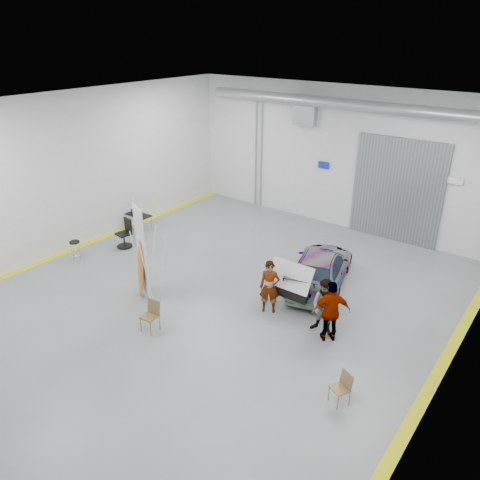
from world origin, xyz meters
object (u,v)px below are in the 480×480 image
Objects in this scene: sedan_car at (320,268)px; person_b at (325,307)px; person_c at (331,311)px; folding_chair_far at (339,394)px; folding_chair_near at (150,322)px; work_table at (138,214)px; person_a at (270,287)px; office_chair at (125,235)px; surfboard_display at (143,261)px; shop_stool at (76,251)px.

sedan_car is 2.83m from person_b.
person_c is 2.55m from folding_chair_far.
folding_chair_near is at bearing -147.16° from person_b.
work_table is at bearing -174.23° from folding_chair_far.
person_a reaches higher than office_chair.
folding_chair_far is at bearing 1.97° from folding_chair_near.
person_b is 1.49× the size of work_table.
surfboard_display is 3.55× the size of folding_chair_near.
sedan_car is 5.60m from folding_chair_far.
person_a is 3.68m from folding_chair_near.
surfboard_display reaches higher than folding_chair_near.
person_a is 1.84× the size of folding_chair_near.
surfboard_display is 2.87× the size of work_table.
surfboard_display is at bearing -39.39° from work_table.
folding_chair_near is (-2.59, -5.35, -0.33)m from sedan_car.
person_b is 5.81m from surfboard_display.
sedan_car is 3.69× the size of work_table.
folding_chair_far is 11.26m from shop_stool.
shop_stool is at bearing 162.10° from person_a.
surfboard_display reaches higher than office_chair.
person_a is 2.07× the size of folding_chair_far.
person_b is (1.88, -0.00, 0.00)m from person_a.
person_a reaches higher than folding_chair_near.
office_chair is (-5.04, 3.36, 0.22)m from folding_chair_near.
surfboard_display is 4.26m from office_chair.
work_table is at bearing 164.99° from surfboard_display.
person_b reaches higher than folding_chair_far.
shop_stool is (-11.23, 0.78, 0.13)m from folding_chair_far.
shop_stool is (-4.11, 0.27, -0.95)m from surfboard_display.
folding_chair_near is at bearing -24.15° from office_chair.
office_chair is (-7.63, -1.98, -0.11)m from sedan_car.
person_a reaches higher than work_table.
folding_chair_near is 1.21× the size of shop_stool.
office_chair is at bearing -1.73° from sedan_car.
folding_chair_far is (5.64, 0.66, -0.03)m from folding_chair_near.
person_c is 9.38m from office_chair.
person_a is at bearing 172.60° from folding_chair_far.
work_table is at bearing 138.01° from person_a.
person_a is at bearing -13.28° from work_table.
person_b is at bearing 31.17° from folding_chair_near.
surfboard_display is 2.16m from folding_chair_near.
shop_stool is at bearing -159.39° from surfboard_display.
person_c is 10.01m from shop_stool.
person_c reaches higher than sedan_car.
person_b reaches higher than office_chair.
surfboard_display reaches higher than folding_chair_far.
sedan_car is 5.95m from folding_chair_near.
sedan_car is at bearing 24.14° from office_chair.
surfboard_display is at bearing -22.02° from office_chair.
sedan_car is 5.87m from surfboard_display.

